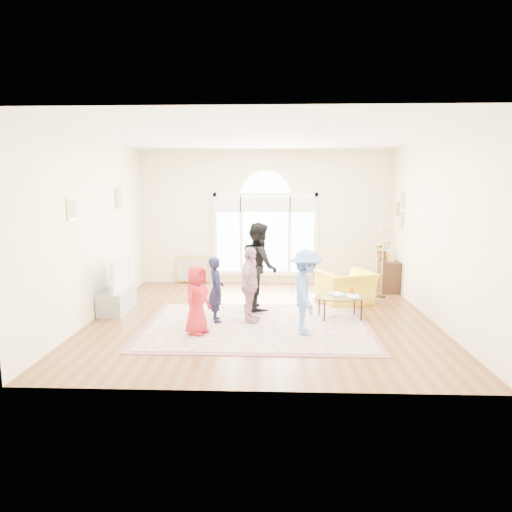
{
  "coord_description": "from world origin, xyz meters",
  "views": [
    {
      "loc": [
        0.19,
        -7.97,
        2.35
      ],
      "look_at": [
        -0.12,
        0.3,
        1.08
      ],
      "focal_mm": 32.0,
      "sensor_mm": 36.0,
      "label": 1
    }
  ],
  "objects_px": {
    "area_rug": "(258,326)",
    "television": "(116,274)",
    "armchair": "(346,287)",
    "tv_console": "(117,301)",
    "coffee_table": "(340,297)"
  },
  "relations": [
    {
      "from": "coffee_table",
      "to": "area_rug",
      "type": "bearing_deg",
      "value": -169.59
    },
    {
      "from": "area_rug",
      "to": "armchair",
      "type": "xyz_separation_m",
      "value": [
        1.74,
        1.62,
        0.32
      ]
    },
    {
      "from": "tv_console",
      "to": "coffee_table",
      "type": "relative_size",
      "value": 0.89
    },
    {
      "from": "coffee_table",
      "to": "armchair",
      "type": "height_order",
      "value": "armchair"
    },
    {
      "from": "tv_console",
      "to": "armchair",
      "type": "height_order",
      "value": "armchair"
    },
    {
      "from": "armchair",
      "to": "television",
      "type": "bearing_deg",
      "value": -11.1
    },
    {
      "from": "area_rug",
      "to": "television",
      "type": "distance_m",
      "value": 2.89
    },
    {
      "from": "tv_console",
      "to": "armchair",
      "type": "xyz_separation_m",
      "value": [
        4.42,
        0.8,
        0.12
      ]
    },
    {
      "from": "area_rug",
      "to": "tv_console",
      "type": "relative_size",
      "value": 3.6
    },
    {
      "from": "area_rug",
      "to": "television",
      "type": "xyz_separation_m",
      "value": [
        -2.68,
        0.82,
        0.71
      ]
    },
    {
      "from": "area_rug",
      "to": "armchair",
      "type": "relative_size",
      "value": 3.58
    },
    {
      "from": "television",
      "to": "armchair",
      "type": "xyz_separation_m",
      "value": [
        4.41,
        0.8,
        -0.4
      ]
    },
    {
      "from": "television",
      "to": "armchair",
      "type": "distance_m",
      "value": 4.5
    },
    {
      "from": "tv_console",
      "to": "television",
      "type": "xyz_separation_m",
      "value": [
        0.01,
        0.0,
        0.51
      ]
    },
    {
      "from": "area_rug",
      "to": "armchair",
      "type": "distance_m",
      "value": 2.39
    }
  ]
}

